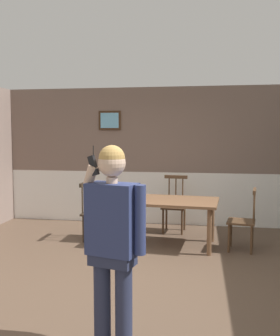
{
  "coord_description": "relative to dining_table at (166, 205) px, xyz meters",
  "views": [
    {
      "loc": [
        0.75,
        -4.33,
        1.79
      ],
      "look_at": [
        0.14,
        -0.56,
        1.43
      ],
      "focal_mm": 40.27,
      "sensor_mm": 36.0,
      "label": 1
    }
  ],
  "objects": [
    {
      "name": "ground_plane",
      "position": [
        -0.21,
        -1.54,
        -0.64
      ],
      "size": [
        6.96,
        6.96,
        0.0
      ],
      "primitive_type": "plane",
      "color": "brown"
    },
    {
      "name": "room_back_partition",
      "position": [
        -0.22,
        1.42,
        0.64
      ],
      "size": [
        6.32,
        0.17,
        2.66
      ],
      "color": "#756056",
      "rests_on": "ground_plane"
    },
    {
      "name": "chair_near_window",
      "position": [
        1.19,
        -0.1,
        -0.18
      ],
      "size": [
        0.46,
        0.46,
        0.95
      ],
      "rotation": [
        0.0,
        0.0,
        1.41
      ],
      "color": "#513823",
      "rests_on": "ground_plane"
    },
    {
      "name": "dining_table",
      "position": [
        0.0,
        0.0,
        0.0
      ],
      "size": [
        1.68,
        1.06,
        0.73
      ],
      "rotation": [
        0.0,
        0.0,
        -0.09
      ],
      "color": "brown",
      "rests_on": "ground_plane"
    },
    {
      "name": "chair_by_doorway",
      "position": [
        -1.19,
        0.1,
        -0.17
      ],
      "size": [
        0.48,
        0.48,
        0.97
      ],
      "rotation": [
        0.0,
        0.0,
        4.71
      ],
      "color": "#2D2319",
      "rests_on": "ground_plane"
    },
    {
      "name": "person_figure",
      "position": [
        -0.15,
        -2.99,
        0.33
      ],
      "size": [
        0.55,
        0.31,
        1.69
      ],
      "rotation": [
        0.0,
        0.0,
        2.89
      ],
      "color": "#282E49",
      "rests_on": "ground_plane"
    },
    {
      "name": "chair_at_table_head",
      "position": [
        0.07,
        0.85,
        -0.16
      ],
      "size": [
        0.45,
        0.45,
        1.01
      ],
      "rotation": [
        0.0,
        0.0,
        3.06
      ],
      "color": "#513823",
      "rests_on": "ground_plane"
    }
  ]
}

